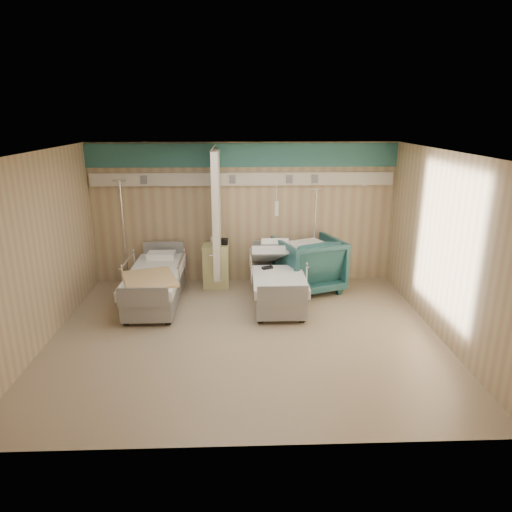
# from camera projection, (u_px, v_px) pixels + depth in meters

# --- Properties ---
(ground) EXTENTS (6.00, 5.00, 0.00)m
(ground) POSITION_uv_depth(u_px,v_px,m) (245.00, 335.00, 7.13)
(ground) COLOR gray
(ground) RESTS_ON ground
(room_walls) EXTENTS (6.04, 5.04, 2.82)m
(room_walls) POSITION_uv_depth(u_px,v_px,m) (242.00, 215.00, 6.82)
(room_walls) COLOR tan
(room_walls) RESTS_ON ground
(bed_right) EXTENTS (1.00, 2.16, 0.63)m
(bed_right) POSITION_uv_depth(u_px,v_px,m) (277.00, 286.00, 8.30)
(bed_right) COLOR silver
(bed_right) RESTS_ON ground
(bed_left) EXTENTS (1.00, 2.16, 0.63)m
(bed_left) POSITION_uv_depth(u_px,v_px,m) (156.00, 287.00, 8.22)
(bed_left) COLOR silver
(bed_left) RESTS_ON ground
(bedside_cabinet) EXTENTS (0.50, 0.48, 0.85)m
(bedside_cabinet) POSITION_uv_depth(u_px,v_px,m) (216.00, 265.00, 9.09)
(bedside_cabinet) COLOR #D3CE83
(bedside_cabinet) RESTS_ON ground
(visitor_armchair) EXTENTS (1.45, 1.47, 1.06)m
(visitor_armchair) POSITION_uv_depth(u_px,v_px,m) (308.00, 264.00, 8.83)
(visitor_armchair) COLOR #1F4C4E
(visitor_armchair) RESTS_ON ground
(waffle_blanket) EXTENTS (0.84, 0.80, 0.07)m
(waffle_blanket) POSITION_uv_depth(u_px,v_px,m) (309.00, 236.00, 8.67)
(waffle_blanket) COLOR white
(waffle_blanket) RESTS_ON visitor_armchair
(iv_stand_right) EXTENTS (0.34, 0.34, 1.92)m
(iv_stand_right) POSITION_uv_depth(u_px,v_px,m) (313.00, 264.00, 9.23)
(iv_stand_right) COLOR silver
(iv_stand_right) RESTS_ON ground
(iv_stand_left) EXTENTS (0.38, 0.38, 2.13)m
(iv_stand_left) POSITION_uv_depth(u_px,v_px,m) (127.00, 266.00, 9.01)
(iv_stand_left) COLOR silver
(iv_stand_left) RESTS_ON ground
(call_remote) EXTENTS (0.21, 0.16, 0.04)m
(call_remote) POSITION_uv_depth(u_px,v_px,m) (267.00, 268.00, 8.24)
(call_remote) COLOR black
(call_remote) RESTS_ON bed_right
(tan_blanket) EXTENTS (1.11, 1.25, 0.04)m
(tan_blanket) POSITION_uv_depth(u_px,v_px,m) (150.00, 279.00, 7.68)
(tan_blanket) COLOR tan
(tan_blanket) RESTS_ON bed_left
(toiletry_bag) EXTENTS (0.24, 0.17, 0.12)m
(toiletry_bag) POSITION_uv_depth(u_px,v_px,m) (222.00, 242.00, 8.96)
(toiletry_bag) COLOR black
(toiletry_bag) RESTS_ON bedside_cabinet
(white_cup) EXTENTS (0.13, 0.13, 0.14)m
(white_cup) POSITION_uv_depth(u_px,v_px,m) (213.00, 240.00, 9.06)
(white_cup) COLOR white
(white_cup) RESTS_ON bedside_cabinet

